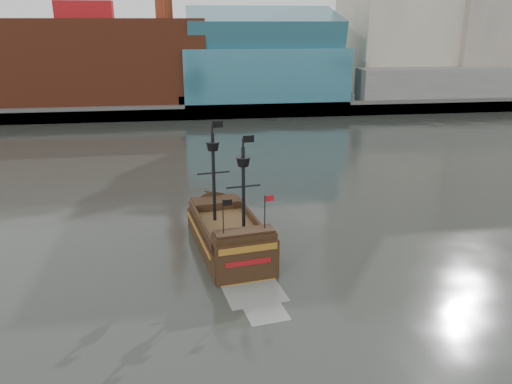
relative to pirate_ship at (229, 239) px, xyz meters
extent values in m
plane|color=#262824|center=(2.17, -8.63, -0.94)|extent=(400.00, 400.00, 0.00)
cube|color=slate|center=(2.17, 83.37, 0.06)|extent=(220.00, 60.00, 2.00)
cube|color=#4C4C49|center=(2.17, 53.87, 0.36)|extent=(220.00, 1.00, 2.60)
cube|color=maroon|center=(-19.83, 63.37, 8.56)|extent=(42.00, 18.00, 15.00)
cube|color=#306D81|center=(12.17, 61.37, 6.06)|extent=(30.00, 16.00, 10.00)
cube|color=slate|center=(50.17, 57.37, 4.06)|extent=(40.00, 6.00, 6.00)
cube|color=#306D81|center=(12.17, 61.37, 14.06)|extent=(28.00, 14.94, 8.78)
cube|color=black|center=(-0.04, 0.24, -0.41)|extent=(6.03, 11.22, 2.31)
cube|color=brown|center=(-0.04, 0.24, 0.88)|extent=(5.42, 10.09, 0.27)
cube|color=black|center=(-0.69, 4.46, 1.19)|extent=(4.06, 2.69, 0.89)
cube|color=black|center=(0.67, -4.32, 1.55)|extent=(4.39, 2.05, 1.60)
cube|color=black|center=(0.80, -5.13, 0.13)|extent=(4.34, 0.89, 3.55)
cube|color=#9F671E|center=(0.82, -5.25, 1.55)|extent=(3.96, 0.68, 0.44)
cube|color=maroon|center=(0.82, -5.25, 0.57)|extent=(3.08, 0.55, 0.36)
cylinder|color=black|center=(-0.95, 1.45, 4.48)|extent=(0.28, 0.28, 6.93)
cylinder|color=black|center=(1.00, -1.21, 4.21)|extent=(0.28, 0.28, 6.40)
cone|color=black|center=(-0.95, 1.45, 6.88)|extent=(1.12, 1.12, 0.62)
cone|color=black|center=(1.00, -1.21, 6.34)|extent=(1.12, 1.12, 0.62)
cube|color=black|center=(-0.55, 1.51, 8.48)|extent=(0.79, 0.15, 0.49)
cube|color=black|center=(1.39, -1.15, 7.94)|extent=(0.79, 0.15, 0.49)
cube|color=gray|center=(1.03, -6.60, -0.93)|extent=(4.22, 3.74, 0.01)
camera|label=1|loc=(-2.88, -34.55, 15.66)|focal=35.00mm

